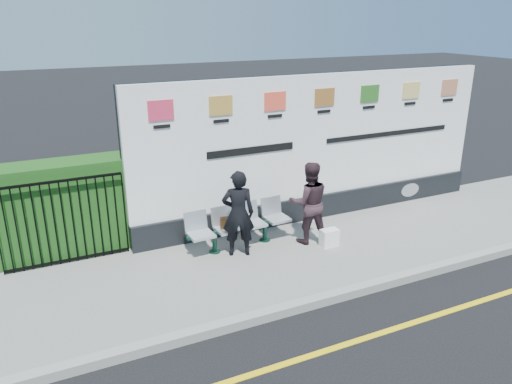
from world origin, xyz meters
TOP-DOWN VIEW (x-y plane):
  - ground at (0.00, 0.00)m, footprint 80.00×80.00m
  - pavement at (0.00, 2.50)m, footprint 14.00×3.00m
  - kerb at (0.00, 1.00)m, footprint 14.00×0.18m
  - yellow_line at (0.00, 0.00)m, footprint 14.00×0.10m
  - billboard at (0.50, 3.85)m, footprint 8.00×0.30m
  - hedge at (-4.58, 4.30)m, footprint 2.35×0.70m
  - railing at (-4.58, 3.85)m, footprint 2.05×0.06m
  - bench at (-1.60, 3.17)m, footprint 2.02×0.63m
  - woman_left at (-1.76, 2.89)m, footprint 0.66×0.54m
  - woman_right at (-0.35, 2.83)m, footprint 0.90×0.79m
  - handbag_brown at (-1.87, 3.16)m, footprint 0.28×0.19m
  - carrier_bag_white at (-0.10, 2.47)m, footprint 0.33×0.20m

SIDE VIEW (x-z plane):
  - ground at x=0.00m, z-range 0.00..0.00m
  - yellow_line at x=0.00m, z-range 0.00..0.01m
  - pavement at x=0.00m, z-range 0.00..0.12m
  - kerb at x=0.00m, z-range 0.00..0.14m
  - carrier_bag_white at x=-0.10m, z-range 0.12..0.45m
  - bench at x=-1.60m, z-range 0.12..0.55m
  - handbag_brown at x=-1.87m, z-range 0.55..0.75m
  - railing at x=-4.58m, z-range 0.12..1.66m
  - woman_right at x=-0.35m, z-range 0.12..1.69m
  - woman_left at x=-1.76m, z-range 0.12..1.70m
  - hedge at x=-4.58m, z-range 0.12..1.82m
  - billboard at x=0.50m, z-range -0.08..2.92m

